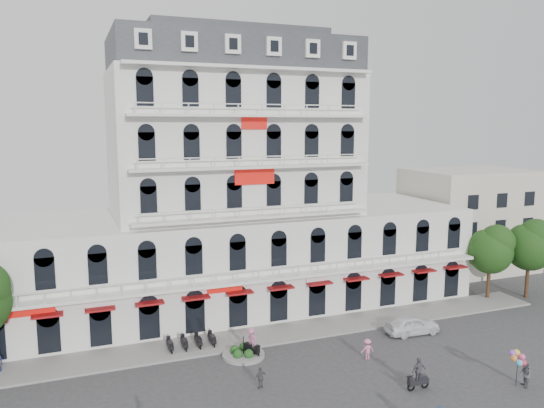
{
  "coord_description": "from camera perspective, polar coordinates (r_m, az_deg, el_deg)",
  "views": [
    {
      "loc": [
        -14.51,
        -29.97,
        17.25
      ],
      "look_at": [
        0.84,
        10.0,
        10.85
      ],
      "focal_mm": 35.0,
      "sensor_mm": 36.0,
      "label": 1
    }
  ],
  "objects": [
    {
      "name": "rider_northeast",
      "position": [
        37.71,
        15.49,
        -17.17
      ],
      "size": [
        1.7,
        0.45,
        2.23
      ],
      "rotation": [
        0.0,
        0.0,
        3.16
      ],
      "color": "black",
      "rests_on": "ground"
    },
    {
      "name": "parked_scooter_row",
      "position": [
        43.21,
        -8.66,
        -15.13
      ],
      "size": [
        4.4,
        1.8,
        1.1
      ],
      "primitive_type": null,
      "color": "black",
      "rests_on": "ground"
    },
    {
      "name": "main_building",
      "position": [
        50.64,
        -4.14,
        0.2
      ],
      "size": [
        45.0,
        15.0,
        25.8
      ],
      "color": "silver",
      "rests_on": "ground"
    },
    {
      "name": "flank_building_east",
      "position": [
        67.86,
        20.39,
        -1.58
      ],
      "size": [
        14.0,
        10.0,
        12.0
      ],
      "primitive_type": "cube",
      "color": "beige",
      "rests_on": "ground"
    },
    {
      "name": "pedestrian_mid",
      "position": [
        36.78,
        -1.23,
        -18.16
      ],
      "size": [
        0.94,
        0.56,
        1.5
      ],
      "primitive_type": "imported",
      "rotation": [
        0.0,
        0.0,
        3.37
      ],
      "color": "#504E55",
      "rests_on": "ground"
    },
    {
      "name": "parked_car",
      "position": [
        46.68,
        14.85,
        -12.45
      ],
      "size": [
        4.67,
        2.1,
        1.56
      ],
      "primitive_type": "imported",
      "rotation": [
        0.0,
        0.0,
        1.51
      ],
      "color": "white",
      "rests_on": "ground"
    },
    {
      "name": "rider_center",
      "position": [
        41.1,
        -2.26,
        -14.54
      ],
      "size": [
        1.09,
        1.56,
        2.21
      ],
      "rotation": [
        0.0,
        0.0,
        5.19
      ],
      "color": "black",
      "rests_on": "ground"
    },
    {
      "name": "sidewalk",
      "position": [
        44.99,
        -0.56,
        -13.94
      ],
      "size": [
        53.0,
        4.0,
        0.16
      ],
      "primitive_type": "cube",
      "color": "gray",
      "rests_on": "ground"
    },
    {
      "name": "tree_east_outer",
      "position": [
        58.87,
        26.02,
        -3.84
      ],
      "size": [
        4.65,
        4.65,
        8.05
      ],
      "color": "#382314",
      "rests_on": "ground"
    },
    {
      "name": "balloon_vendor",
      "position": [
        40.29,
        25.35,
        -15.74
      ],
      "size": [
        1.44,
        1.34,
        2.45
      ],
      "color": "#5A5B62",
      "rests_on": "ground"
    },
    {
      "name": "pedestrian_right",
      "position": [
        41.31,
        10.22,
        -15.12
      ],
      "size": [
        1.05,
        0.64,
        1.58
      ],
      "primitive_type": "imported",
      "rotation": [
        0.0,
        0.0,
        3.09
      ],
      "color": "pink",
      "rests_on": "ground"
    },
    {
      "name": "tree_east_inner",
      "position": [
        56.81,
        22.5,
        -4.39
      ],
      "size": [
        4.4,
        4.37,
        7.57
      ],
      "color": "#382314",
      "rests_on": "ground"
    },
    {
      "name": "traffic_island",
      "position": [
        41.41,
        -3.1,
        -15.74
      ],
      "size": [
        3.2,
        3.2,
        1.6
      ],
      "color": "gray",
      "rests_on": "ground"
    },
    {
      "name": "ground",
      "position": [
        37.5,
        4.53,
        -18.92
      ],
      "size": [
        120.0,
        120.0,
        0.0
      ],
      "primitive_type": "plane",
      "color": "#38383A",
      "rests_on": "ground"
    }
  ]
}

